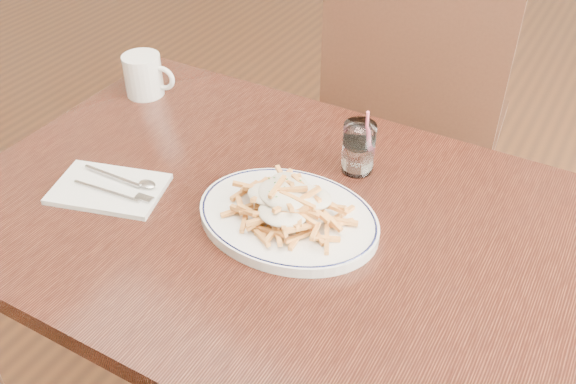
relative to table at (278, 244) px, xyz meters
The scene contains 8 objects.
table is the anchor object (origin of this frame).
chair_far 0.75m from the table, 89.48° to the left, with size 0.51×0.51×1.00m.
fries_plate 0.10m from the table, 25.52° to the right, with size 0.35×0.31×0.02m.
loaded_fries 0.14m from the table, 25.52° to the right, with size 0.21×0.17×0.06m.
napkin 0.34m from the table, 161.79° to the right, with size 0.21×0.14×0.01m, color silver.
cutlery 0.34m from the table, 162.74° to the right, with size 0.19×0.08×0.01m.
water_glass 0.24m from the table, 70.24° to the left, with size 0.06×0.06×0.14m.
coffee_mug 0.56m from the table, 155.10° to the left, with size 0.12×0.09×0.10m.
Camera 1 is at (0.46, -0.78, 1.50)m, focal length 40.00 mm.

